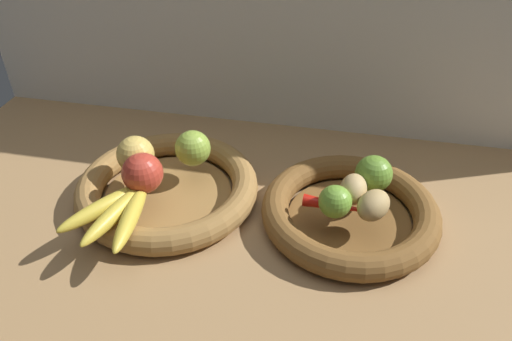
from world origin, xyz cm
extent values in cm
cube|color=#9E774C|center=(0.00, 0.00, -1.50)|extent=(140.00, 90.00, 3.00)
cube|color=silver|center=(0.00, 30.00, 27.50)|extent=(140.00, 3.00, 55.00)
cylinder|color=olive|center=(-17.56, -1.94, 0.50)|extent=(23.85, 23.85, 1.00)
torus|color=olive|center=(-17.56, -1.94, 2.40)|extent=(33.89, 33.89, 4.80)
cylinder|color=brown|center=(16.26, -1.94, 0.50)|extent=(21.72, 21.72, 1.00)
torus|color=brown|center=(16.26, -1.94, 2.40)|extent=(31.29, 31.29, 4.80)
sphere|color=#B73828|center=(-19.94, -6.19, 8.43)|extent=(7.24, 7.24, 7.24)
sphere|color=#DBB756|center=(-23.50, -0.87, 8.28)|extent=(6.96, 6.96, 6.96)
sphere|color=#8CAD3D|center=(-13.87, 3.39, 8.19)|extent=(6.77, 6.77, 6.77)
ellipsoid|color=gold|center=(-24.24, -13.51, 6.18)|extent=(11.32, 15.87, 2.74)
ellipsoid|color=gold|center=(-21.62, -14.58, 6.18)|extent=(6.44, 17.18, 2.74)
ellipsoid|color=gold|center=(-18.80, -14.74, 6.18)|extent=(4.61, 17.19, 2.74)
sphere|color=brown|center=(-19.74, -6.30, 6.18)|extent=(2.47, 2.47, 2.47)
ellipsoid|color=tan|center=(16.26, -1.94, 7.35)|extent=(5.12, 6.47, 5.10)
ellipsoid|color=tan|center=(19.70, -5.38, 7.26)|extent=(7.44, 8.12, 4.91)
sphere|color=#6B9E33|center=(13.47, -6.11, 7.58)|extent=(5.55, 5.55, 5.55)
sphere|color=olive|center=(19.50, 2.24, 8.09)|extent=(6.57, 6.57, 6.57)
cone|color=red|center=(14.62, -5.18, 5.90)|extent=(13.12, 3.19, 2.19)
camera|label=1|loc=(13.37, -69.81, 59.91)|focal=34.79mm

